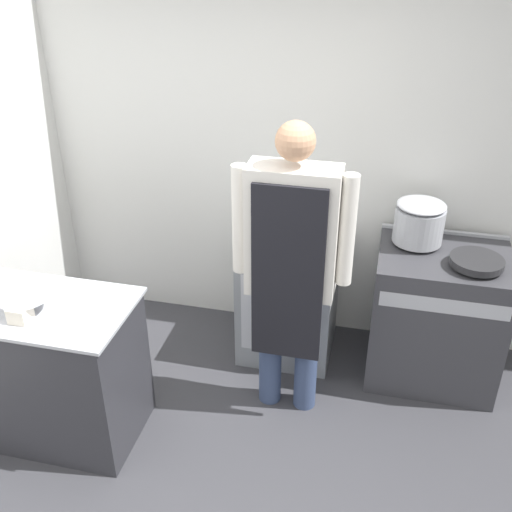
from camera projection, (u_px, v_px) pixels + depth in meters
wall_back at (276, 151)px, 4.03m from camera, size 8.00×0.05×2.70m
prep_counter at (49, 368)px, 3.46m from camera, size 1.05×0.61×0.89m
stove at (435, 316)px, 3.90m from camera, size 0.81×0.64×0.93m
fridge_unit at (289, 298)px, 4.15m from camera, size 0.63×0.61×0.83m
person_cook at (291, 258)px, 3.34m from camera, size 0.68×0.24×1.84m
mixing_bowl at (26, 303)px, 3.18m from camera, size 0.28×0.28×0.09m
plastic_tub at (20, 314)px, 3.09m from camera, size 0.10×0.10×0.08m
stock_pot at (419, 221)px, 3.73m from camera, size 0.31×0.31×0.28m
saute_pan at (477, 261)px, 3.53m from camera, size 0.32×0.32×0.04m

